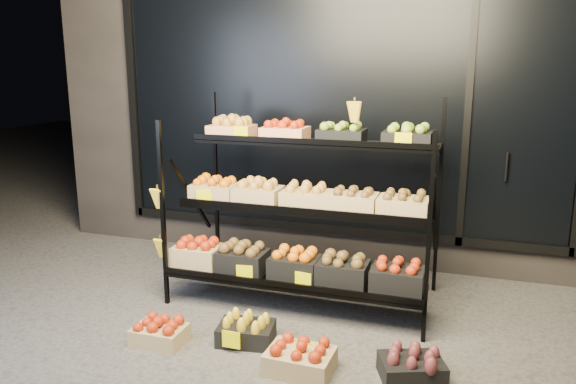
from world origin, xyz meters
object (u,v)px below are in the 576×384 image
(floor_crate_left, at_px, (159,332))
(floor_crate_midleft, at_px, (246,330))
(floor_crate_midright, at_px, (300,358))
(display_rack, at_px, (301,208))

(floor_crate_left, xyz_separation_m, floor_crate_midleft, (0.57, 0.21, 0.00))
(floor_crate_midright, bearing_deg, floor_crate_left, 179.49)
(floor_crate_left, distance_m, floor_crate_midright, 1.05)
(floor_crate_midleft, height_order, floor_crate_midright, floor_crate_midright)
(display_rack, distance_m, floor_crate_midleft, 1.08)
(display_rack, relative_size, floor_crate_midleft, 5.17)
(floor_crate_left, height_order, floor_crate_midleft, floor_crate_midleft)
(floor_crate_midleft, bearing_deg, display_rack, 70.95)
(display_rack, bearing_deg, floor_crate_left, -124.88)
(floor_crate_left, bearing_deg, floor_crate_midright, -2.93)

